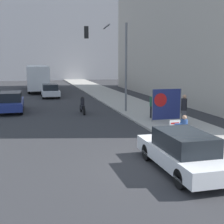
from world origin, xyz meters
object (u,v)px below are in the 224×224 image
(pedestrian_behind, at_px, (152,106))
(parked_car_curbside, at_px, (182,152))
(seated_protester, at_px, (184,127))
(traffic_light_pole, at_px, (112,53))
(protest_banner, at_px, (166,104))
(city_bus_on_road, at_px, (37,76))
(car_on_road_nearest, at_px, (11,102))
(motorcycle_on_road, at_px, (82,106))
(jogger_on_sidewalk, at_px, (184,109))
(car_on_road_midblock, at_px, (50,91))

(pedestrian_behind, relative_size, parked_car_curbside, 0.35)
(seated_protester, bearing_deg, pedestrian_behind, 80.66)
(traffic_light_pole, bearing_deg, protest_banner, -62.51)
(seated_protester, height_order, protest_banner, protest_banner)
(protest_banner, height_order, parked_car_curbside, protest_banner)
(city_bus_on_road, bearing_deg, car_on_road_nearest, -98.23)
(pedestrian_behind, xyz_separation_m, motorcycle_on_road, (-4.08, 3.55, -0.39))
(motorcycle_on_road, bearing_deg, jogger_on_sidewalk, -50.82)
(seated_protester, height_order, parked_car_curbside, parked_car_curbside)
(pedestrian_behind, bearing_deg, motorcycle_on_road, 169.57)
(jogger_on_sidewalk, distance_m, car_on_road_midblock, 18.26)
(car_on_road_midblock, relative_size, motorcycle_on_road, 2.00)
(car_on_road_nearest, bearing_deg, parked_car_curbside, -66.40)
(jogger_on_sidewalk, xyz_separation_m, parked_car_curbside, (-3.55, -6.77, -0.32))
(pedestrian_behind, relative_size, car_on_road_midblock, 0.39)
(motorcycle_on_road, bearing_deg, parked_car_curbside, -83.51)
(jogger_on_sidewalk, height_order, protest_banner, protest_banner)
(protest_banner, xyz_separation_m, city_bus_on_road, (-7.32, 23.30, 0.65))
(pedestrian_behind, bearing_deg, parked_car_curbside, -74.98)
(protest_banner, xyz_separation_m, car_on_road_nearest, (-9.68, 6.95, -0.43))
(seated_protester, height_order, city_bus_on_road, city_bus_on_road)
(motorcycle_on_road, bearing_deg, car_on_road_nearest, 156.87)
(parked_car_curbside, distance_m, city_bus_on_road, 31.78)
(pedestrian_behind, bearing_deg, city_bus_on_road, 137.81)
(car_on_road_nearest, bearing_deg, jogger_on_sidewalk, -39.44)
(pedestrian_behind, xyz_separation_m, car_on_road_midblock, (-5.76, 14.37, -0.23))
(pedestrian_behind, relative_size, city_bus_on_road, 0.15)
(seated_protester, relative_size, car_on_road_nearest, 0.25)
(seated_protester, distance_m, protest_banner, 4.71)
(parked_car_curbside, bearing_deg, car_on_road_midblock, 97.54)
(city_bus_on_road, height_order, motorcycle_on_road, city_bus_on_road)
(seated_protester, xyz_separation_m, parked_car_curbside, (-1.96, -3.62, -0.03))
(jogger_on_sidewalk, bearing_deg, traffic_light_pole, -95.93)
(protest_banner, bearing_deg, car_on_road_nearest, 144.33)
(parked_car_curbside, bearing_deg, pedestrian_behind, 74.46)
(car_on_road_midblock, bearing_deg, car_on_road_nearest, -111.89)
(jogger_on_sidewalk, xyz_separation_m, motorcycle_on_road, (-5.03, 6.17, -0.50))
(traffic_light_pole, xyz_separation_m, parked_car_curbside, (-0.75, -12.64, -3.72))
(motorcycle_on_road, bearing_deg, traffic_light_pole, -7.46)
(jogger_on_sidewalk, distance_m, car_on_road_nearest, 13.16)
(jogger_on_sidewalk, relative_size, protest_banner, 0.90)
(jogger_on_sidewalk, bearing_deg, parked_car_curbside, 30.82)
(seated_protester, xyz_separation_m, protest_banner, (1.11, 4.56, 0.43))
(protest_banner, xyz_separation_m, traffic_light_pole, (-2.32, 4.46, 3.26))
(parked_car_curbside, bearing_deg, seated_protester, 61.55)
(jogger_on_sidewalk, bearing_deg, city_bus_on_road, -103.95)
(seated_protester, height_order, pedestrian_behind, pedestrian_behind)
(pedestrian_behind, bearing_deg, jogger_on_sidewalk, -39.62)
(traffic_light_pole, distance_m, city_bus_on_road, 19.66)
(protest_banner, height_order, city_bus_on_road, city_bus_on_road)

